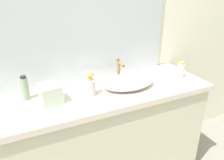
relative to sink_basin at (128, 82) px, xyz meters
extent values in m
cube|color=silver|center=(-0.30, 0.34, 0.39)|extent=(6.00, 0.06, 2.60)
cube|color=beige|center=(-0.27, 0.02, -0.50)|extent=(1.73, 0.51, 0.83)
cube|color=beige|center=(-0.27, 0.02, -0.06)|extent=(1.77, 0.55, 0.04)
ellipsoid|color=silver|center=(0.00, 0.00, 0.00)|extent=(0.40, 0.27, 0.08)
cylinder|color=olive|center=(0.00, 0.16, 0.03)|extent=(0.03, 0.03, 0.15)
cylinder|color=olive|center=(0.00, 0.12, 0.10)|extent=(0.02, 0.09, 0.02)
sphere|color=olive|center=(0.00, 0.18, 0.12)|extent=(0.03, 0.03, 0.03)
cylinder|color=silver|center=(-0.30, 0.00, 0.01)|extent=(0.07, 0.07, 0.11)
cylinder|color=gold|center=(-0.30, 0.00, 0.08)|extent=(0.03, 0.03, 0.02)
sphere|color=gold|center=(-0.30, 0.00, 0.11)|extent=(0.04, 0.04, 0.04)
cylinder|color=gold|center=(-0.30, -0.02, 0.11)|extent=(0.02, 0.02, 0.02)
cylinder|color=gray|center=(-0.71, 0.12, 0.03)|extent=(0.05, 0.05, 0.15)
cylinder|color=#2A2425|center=(-0.71, 0.12, 0.12)|extent=(0.04, 0.04, 0.02)
cylinder|color=white|center=(0.47, -0.02, 0.02)|extent=(0.06, 0.06, 0.11)
cylinder|color=gold|center=(0.47, -0.02, 0.08)|extent=(0.04, 0.04, 0.02)
cube|color=#B5C6B1|center=(-0.57, 0.01, 0.02)|extent=(0.14, 0.14, 0.12)
cone|color=white|center=(-0.57, 0.01, 0.10)|extent=(0.07, 0.07, 0.04)
camera|label=1|loc=(-0.73, -1.29, 0.67)|focal=34.86mm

